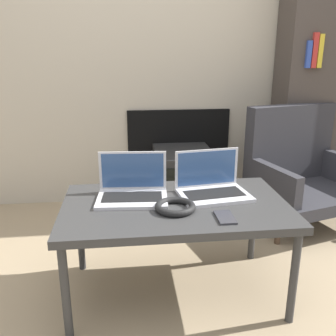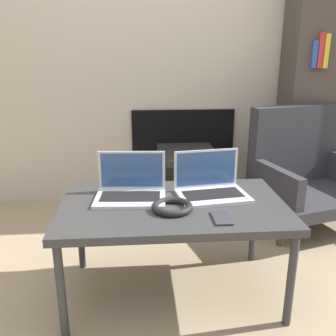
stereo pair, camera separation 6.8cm
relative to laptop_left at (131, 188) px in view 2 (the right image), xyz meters
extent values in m
cube|color=#B7AD99|center=(0.19, 1.18, 0.78)|extent=(7.00, 0.06, 2.60)
cube|color=black|center=(0.38, 1.14, -0.16)|extent=(0.79, 0.03, 0.72)
cube|color=#333333|center=(0.19, -0.10, -0.06)|extent=(1.04, 0.61, 0.04)
cylinder|color=#333333|center=(-0.28, -0.37, -0.30)|extent=(0.04, 0.04, 0.44)
cylinder|color=#333333|center=(0.67, -0.37, -0.30)|extent=(0.04, 0.04, 0.44)
cylinder|color=#333333|center=(-0.28, 0.17, -0.30)|extent=(0.04, 0.04, 0.44)
cylinder|color=#333333|center=(0.67, 0.17, -0.30)|extent=(0.04, 0.04, 0.44)
cube|color=silver|center=(0.00, -0.04, -0.04)|extent=(0.34, 0.26, 0.02)
cube|color=black|center=(0.00, -0.04, -0.03)|extent=(0.29, 0.15, 0.00)
cube|color=silver|center=(0.01, 0.08, 0.07)|extent=(0.33, 0.03, 0.19)
cube|color=#2D4C7F|center=(0.01, 0.07, 0.07)|extent=(0.30, 0.02, 0.17)
cube|color=silver|center=(0.39, -0.04, -0.04)|extent=(0.36, 0.28, 0.02)
cube|color=black|center=(0.39, -0.04, -0.03)|extent=(0.29, 0.17, 0.00)
cube|color=silver|center=(0.38, 0.07, 0.07)|extent=(0.33, 0.05, 0.19)
cube|color=#2D4C7F|center=(0.38, 0.07, 0.07)|extent=(0.30, 0.04, 0.17)
torus|color=black|center=(0.18, -0.17, -0.03)|extent=(0.18, 0.18, 0.03)
cube|color=#333338|center=(0.38, -0.28, -0.04)|extent=(0.07, 0.13, 0.01)
cube|color=black|center=(0.38, 0.88, -0.29)|extent=(0.41, 0.49, 0.46)
cube|color=black|center=(0.38, 0.63, -0.29)|extent=(0.33, 0.01, 0.36)
cube|color=#2D2D33|center=(1.18, 0.54, -0.30)|extent=(0.80, 0.73, 0.08)
cube|color=#2D2D33|center=(1.12, 0.76, 0.01)|extent=(0.68, 0.28, 0.53)
cube|color=#2D2D33|center=(0.88, 0.46, -0.16)|extent=(0.20, 0.50, 0.20)
cylinder|color=#4C3828|center=(0.89, 0.31, -0.43)|extent=(0.04, 0.04, 0.18)
cylinder|color=#4C3828|center=(0.89, 0.77, -0.43)|extent=(0.04, 0.04, 0.18)
cylinder|color=#4C3828|center=(1.47, 0.77, -0.43)|extent=(0.04, 0.04, 0.18)
cube|color=#2D479E|center=(1.21, 0.81, 0.60)|extent=(0.03, 0.02, 0.18)
cube|color=#B22D28|center=(1.25, 0.81, 0.63)|extent=(0.03, 0.02, 0.23)
cube|color=gold|center=(1.29, 0.81, 0.62)|extent=(0.03, 0.02, 0.22)
camera|label=1|loc=(-0.02, -1.68, 0.64)|focal=40.00mm
camera|label=2|loc=(0.05, -1.68, 0.64)|focal=40.00mm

